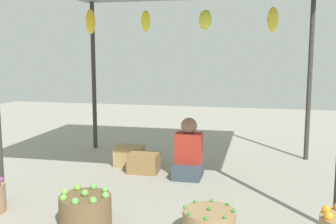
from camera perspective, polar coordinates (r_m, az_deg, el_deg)
name	(u,v)px	position (r m, az deg, el deg)	size (l,w,h in m)	color
ground_plane	(179,177)	(5.40, 1.54, -9.05)	(14.00, 14.00, 0.00)	gray
vendor_person	(189,154)	(5.34, 2.89, -5.94)	(0.36, 0.44, 0.78)	#34414C
basket_green_apples	(85,210)	(4.01, -11.49, -13.24)	(0.49, 0.49, 0.34)	brown
basket_green_chilies	(209,222)	(3.77, 5.75, -15.11)	(0.47, 0.47, 0.26)	#977750
wooden_crate_near_vendor	(144,163)	(5.56, -3.42, -7.11)	(0.40, 0.29, 0.27)	olive
wooden_crate_stacked_rear	(129,156)	(5.88, -5.43, -6.14)	(0.40, 0.27, 0.29)	#A48552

